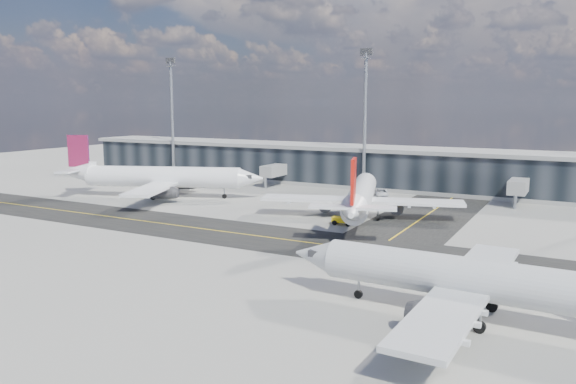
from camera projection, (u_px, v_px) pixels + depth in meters
name	position (u px, v px, depth m)	size (l,w,h in m)	color
ground	(234.00, 241.00, 74.43)	(300.00, 300.00, 0.00)	gray
taxiway_lanes	(298.00, 228.00, 81.93)	(180.00, 63.00, 0.03)	black
terminal_concourse	(375.00, 168.00, 121.52)	(152.00, 19.80, 8.80)	black
floodlight_masts	(365.00, 116.00, 113.70)	(102.50, 0.70, 28.90)	gray
airliner_af	(160.00, 177.00, 108.51)	(38.95, 33.69, 11.96)	white
airliner_redtail	(361.00, 196.00, 87.73)	(31.78, 36.86, 11.14)	white
airliner_near	(484.00, 281.00, 46.68)	(35.58, 30.29, 10.56)	#BBBEC0
baggage_tug	(345.00, 219.00, 84.11)	(3.29, 1.88, 1.99)	yellow
service_van	(382.00, 193.00, 110.08)	(2.39, 5.17, 1.44)	white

